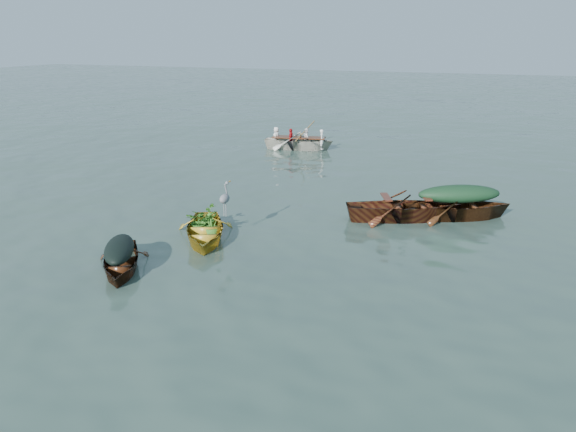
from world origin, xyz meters
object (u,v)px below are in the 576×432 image
Objects in this scene: green_tarp_boat at (457,218)px; rowed_boat at (299,149)px; open_wooden_boat at (404,220)px; dark_covered_boat at (121,270)px; heron at (225,205)px; yellow_dinghy at (205,240)px.

rowed_boat is at bearing 19.08° from green_tarp_boat.
open_wooden_boat is (-1.41, -0.66, 0.00)m from green_tarp_boat.
open_wooden_boat is 10.74m from rowed_boat.
heron reaches higher than dark_covered_boat.
rowed_boat is (-1.79, 12.17, 0.00)m from yellow_dinghy.
rowed_boat is 12.13m from heron.
green_tarp_boat is 11.15m from rowed_boat.
heron reaches higher than green_tarp_boat.
dark_covered_boat is 0.72× the size of green_tarp_boat.
rowed_boat is at bearing 13.61° from open_wooden_boat.
heron is (2.26, -11.88, 0.92)m from rowed_boat.
heron reaches higher than yellow_dinghy.
yellow_dinghy is 0.76× the size of rowed_boat.
rowed_boat is at bearing 62.90° from dark_covered_boat.
yellow_dinghy is 0.73× the size of open_wooden_boat.
yellow_dinghy is 0.78× the size of green_tarp_boat.
dark_covered_boat is 8.02m from open_wooden_boat.
heron is (-5.52, -3.89, 0.92)m from green_tarp_boat.
green_tarp_boat is 6.82m from heron.
dark_covered_boat is (-0.81, -2.42, 0.00)m from yellow_dinghy.
heron reaches higher than open_wooden_boat.
dark_covered_boat is at bearing -142.13° from heron.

